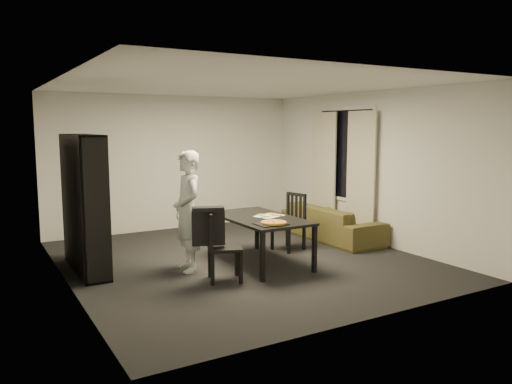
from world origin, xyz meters
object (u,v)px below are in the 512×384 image
bookshelf (84,203)px  chair_left (218,242)px  chair_right (292,217)px  pepperoni_pizza (274,222)px  person (188,211)px  baking_tray (271,224)px  sofa (332,222)px  dining_table (259,221)px

bookshelf → chair_left: bearing=-44.4°
chair_right → pepperoni_pizza: size_ratio=2.63×
person → baking_tray: size_ratio=4.20×
chair_right → pepperoni_pizza: 1.49m
chair_right → sofa: size_ratio=0.44×
pepperoni_pizza → sofa: size_ratio=0.17×
chair_right → baking_tray: chair_right is taller
chair_left → baking_tray: bearing=-78.3°
person → dining_table: bearing=84.1°
bookshelf → sofa: (4.21, -0.18, -0.65)m
baking_tray → sofa: (2.07, 1.28, -0.40)m
chair_right → person: size_ratio=0.55×
chair_right → pepperoni_pizza: (-1.02, -1.07, 0.20)m
dining_table → baking_tray: (-0.15, -0.56, 0.07)m
dining_table → pepperoni_pizza: bearing=-101.5°
chair_right → baking_tray: 1.49m
bookshelf → sofa: size_ratio=0.92×
dining_table → chair_left: 1.01m
dining_table → person: 1.08m
dining_table → bookshelf: bearing=158.4°
dining_table → sofa: size_ratio=0.80×
bookshelf → baking_tray: bearing=-34.4°
dining_table → chair_left: (-0.89, -0.46, -0.11)m
chair_left → pepperoni_pizza: (0.78, -0.12, 0.20)m
baking_tray → pepperoni_pizza: 0.04m
chair_left → pepperoni_pizza: size_ratio=2.61×
baking_tray → pepperoni_pizza: bearing=-37.0°
chair_right → sofa: (1.02, 0.24, -0.22)m
chair_left → sofa: (2.82, 1.18, -0.22)m
dining_table → sofa: bearing=20.5°
bookshelf → dining_table: bookshelf is taller
dining_table → pepperoni_pizza: 0.60m
person → baking_tray: bearing=54.5°
dining_table → baking_tray: size_ratio=4.16×
bookshelf → sofa: 4.26m
pepperoni_pizza → chair_left: bearing=170.9°
bookshelf → chair_right: (3.19, -0.42, -0.42)m
dining_table → chair_right: 1.03m
sofa → dining_table: bearing=110.5°
chair_left → baking_tray: (0.75, -0.10, 0.18)m
chair_right → person: 2.00m
chair_right → pepperoni_pizza: bearing=-57.7°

